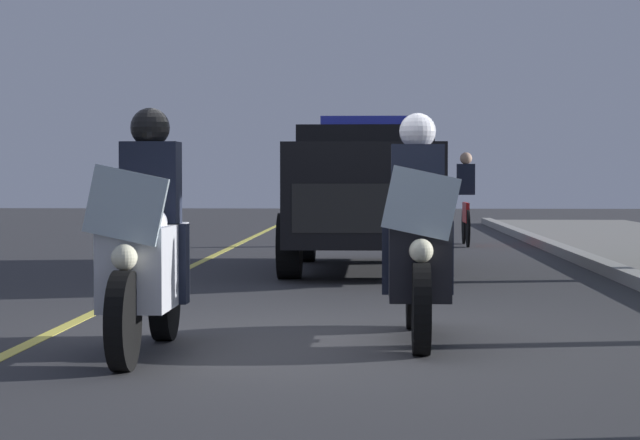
{
  "coord_description": "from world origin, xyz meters",
  "views": [
    {
      "loc": [
        9.35,
        0.43,
        1.22
      ],
      "look_at": [
        -0.12,
        0.0,
        0.9
      ],
      "focal_mm": 69.15,
      "sensor_mm": 36.0,
      "label": 1
    }
  ],
  "objects_px": {
    "police_motorcycle_lead_right": "(418,248)",
    "police_suv": "(366,190)",
    "police_motorcycle_lead_left": "(146,254)",
    "cyclist_background": "(466,199)"
  },
  "relations": [
    {
      "from": "police_motorcycle_lead_right",
      "to": "police_suv",
      "type": "relative_size",
      "value": 0.44
    },
    {
      "from": "police_suv",
      "to": "police_motorcycle_lead_left",
      "type": "bearing_deg",
      "value": -10.34
    },
    {
      "from": "police_motorcycle_lead_right",
      "to": "cyclist_background",
      "type": "relative_size",
      "value": 1.22
    },
    {
      "from": "police_suv",
      "to": "cyclist_background",
      "type": "distance_m",
      "value": 6.24
    },
    {
      "from": "police_motorcycle_lead_left",
      "to": "cyclist_background",
      "type": "distance_m",
      "value": 14.31
    },
    {
      "from": "police_motorcycle_lead_right",
      "to": "cyclist_background",
      "type": "bearing_deg",
      "value": 174.32
    },
    {
      "from": "police_motorcycle_lead_left",
      "to": "police_suv",
      "type": "xyz_separation_m",
      "value": [
        -7.96,
        1.45,
        0.37
      ]
    },
    {
      "from": "police_motorcycle_lead_left",
      "to": "cyclist_background",
      "type": "bearing_deg",
      "value": 167.01
    },
    {
      "from": "police_motorcycle_lead_left",
      "to": "police_suv",
      "type": "bearing_deg",
      "value": 169.66
    },
    {
      "from": "police_motorcycle_lead_right",
      "to": "police_suv",
      "type": "height_order",
      "value": "police_suv"
    }
  ]
}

